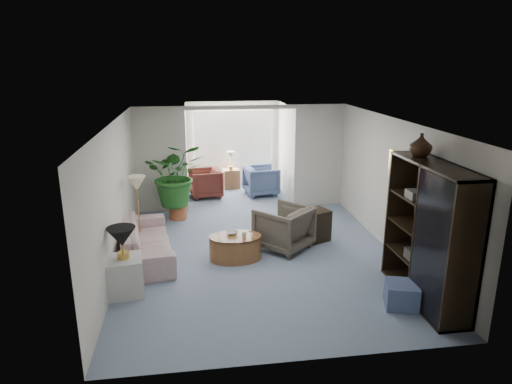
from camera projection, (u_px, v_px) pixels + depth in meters
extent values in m
plane|color=#879AB2|center=(261.00, 258.00, 8.38)|extent=(6.00, 6.00, 0.00)
plane|color=#879AB2|center=(237.00, 195.00, 12.28)|extent=(2.60, 2.60, 0.00)
cube|color=silver|center=(161.00, 161.00, 10.62)|extent=(1.20, 0.12, 2.50)
cube|color=silver|center=(319.00, 156.00, 11.14)|extent=(1.20, 0.12, 2.50)
cube|color=silver|center=(241.00, 107.00, 10.54)|extent=(2.60, 0.12, 0.10)
cube|color=white|center=(233.00, 137.00, 12.91)|extent=(2.20, 0.02, 1.50)
cube|color=white|center=(233.00, 137.00, 12.88)|extent=(2.20, 0.02, 1.50)
cube|color=beige|center=(397.00, 165.00, 8.15)|extent=(0.04, 0.50, 0.40)
imported|color=beige|center=(146.00, 241.00, 8.35)|extent=(1.18, 2.34, 0.65)
cube|color=silver|center=(125.00, 276.00, 7.05)|extent=(0.61, 0.61, 0.60)
cone|color=black|center=(122.00, 237.00, 6.87)|extent=(0.44, 0.44, 0.30)
cone|color=#FAF4C7|center=(136.00, 183.00, 8.67)|extent=(0.36, 0.36, 0.28)
cylinder|color=olive|center=(235.00, 248.00, 8.30)|extent=(1.13, 1.13, 0.45)
imported|color=beige|center=(232.00, 233.00, 8.32)|extent=(0.25, 0.25, 0.05)
imported|color=beige|center=(244.00, 235.00, 8.15)|extent=(0.11, 0.11, 0.09)
imported|color=#595046|center=(284.00, 228.00, 8.72)|extent=(1.28, 1.28, 0.84)
cube|color=black|center=(315.00, 225.00, 9.13)|extent=(0.65, 0.60, 0.64)
cube|color=black|center=(429.00, 234.00, 6.70)|extent=(0.51, 1.90, 2.11)
imported|color=#321E10|center=(421.00, 145.00, 6.83)|extent=(0.33, 0.33, 0.35)
cube|color=#49597E|center=(401.00, 295.00, 6.72)|extent=(0.57, 0.57, 0.37)
cylinder|color=#B05733|center=(178.00, 212.00, 10.45)|extent=(0.40, 0.40, 0.32)
imported|color=#246021|center=(176.00, 174.00, 10.20)|extent=(1.30, 1.13, 1.44)
imported|color=#49597E|center=(261.00, 181.00, 12.23)|extent=(0.96, 0.94, 0.78)
imported|color=maroon|center=(205.00, 183.00, 12.03)|extent=(0.92, 0.90, 0.75)
cube|color=olive|center=(231.00, 179.00, 12.88)|extent=(0.49, 0.40, 0.55)
cube|color=black|center=(443.00, 277.00, 6.27)|extent=(0.30, 0.26, 0.16)
cube|color=#5E5B58|center=(418.00, 196.00, 6.89)|extent=(0.30, 0.26, 0.16)
cube|color=#2C2722|center=(443.00, 211.00, 6.20)|extent=(0.30, 0.26, 0.16)
cube|color=#2E2C2A|center=(417.00, 254.00, 7.00)|extent=(0.30, 0.26, 0.16)
cube|color=#43413E|center=(430.00, 235.00, 6.57)|extent=(0.30, 0.26, 0.16)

